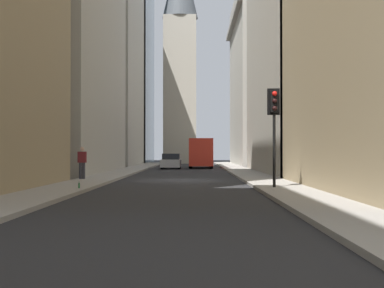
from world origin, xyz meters
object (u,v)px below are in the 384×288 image
object	(u,v)px
sedan_silver	(171,162)
traffic_light_foreground	(274,114)
delivery_truck	(201,153)
pedestrian	(82,161)
discarded_bottle	(79,186)

from	to	relation	value
sedan_silver	traffic_light_foreground	distance (m)	27.59
sedan_silver	delivery_truck	bearing A→B (deg)	-50.06
sedan_silver	pedestrian	world-z (taller)	pedestrian
delivery_truck	discarded_bottle	xyz separation A→B (m)	(-29.98, 5.12, -1.21)
traffic_light_foreground	delivery_truck	bearing A→B (deg)	5.30
delivery_truck	traffic_light_foreground	bearing A→B (deg)	-174.70
delivery_truck	sedan_silver	bearing A→B (deg)	129.94
pedestrian	sedan_silver	bearing A→B (deg)	-10.44
traffic_light_foreground	discarded_bottle	size ratio (longest dim) A/B	15.07
delivery_truck	discarded_bottle	size ratio (longest dim) A/B	23.93
delivery_truck	sedan_silver	world-z (taller)	delivery_truck
sedan_silver	traffic_light_foreground	xyz separation A→B (m)	(-26.92, -5.51, 2.47)
delivery_truck	sedan_silver	xyz separation A→B (m)	(-2.34, 2.80, -0.80)
delivery_truck	traffic_light_foreground	distance (m)	29.44
delivery_truck	sedan_silver	distance (m)	3.74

